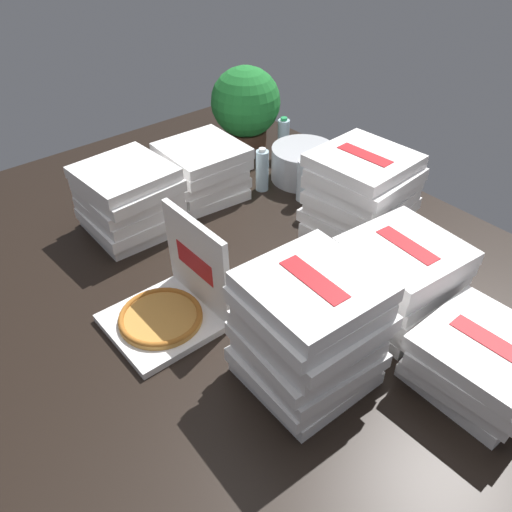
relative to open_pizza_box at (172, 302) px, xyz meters
name	(u,v)px	position (x,y,z in m)	size (l,w,h in m)	color
ground_plane	(239,299)	(0.06, 0.26, -0.09)	(3.20, 2.40, 0.02)	black
open_pizza_box	(172,302)	(0.00, 0.00, 0.00)	(0.36, 0.37, 0.39)	white
pizza_stack_right_mid	(360,200)	(0.09, 0.88, 0.12)	(0.41, 0.43, 0.41)	white
pizza_stack_right_near	(399,279)	(0.49, 0.65, 0.07)	(0.39, 0.39, 0.31)	white
pizza_stack_left_mid	(201,171)	(-0.66, 0.59, 0.05)	(0.39, 0.40, 0.26)	white
pizza_stack_left_far	(308,332)	(0.50, 0.18, 0.12)	(0.40, 0.40, 0.41)	white
pizza_stack_center_far	(129,200)	(-0.61, 0.18, 0.07)	(0.40, 0.38, 0.31)	white
pizza_stack_right_far	(481,363)	(0.87, 0.58, 0.02)	(0.40, 0.39, 0.21)	white
ice_bucket	(303,163)	(-0.45, 1.09, 0.00)	(0.33, 0.33, 0.17)	#B7BABF
water_bottle_0	(315,192)	(-0.19, 0.91, 0.03)	(0.06, 0.06, 0.23)	silver
water_bottle_1	(283,138)	(-0.70, 1.18, 0.03)	(0.06, 0.06, 0.23)	silver
water_bottle_2	(338,188)	(-0.14, 1.01, 0.03)	(0.06, 0.06, 0.23)	silver
water_bottle_3	(303,180)	(-0.30, 0.94, 0.03)	(0.06, 0.06, 0.23)	white
water_bottle_4	(262,170)	(-0.50, 0.85, 0.03)	(0.06, 0.06, 0.23)	silver
potted_plant	(246,106)	(-0.91, 1.08, 0.17)	(0.38, 0.38, 0.46)	#513323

